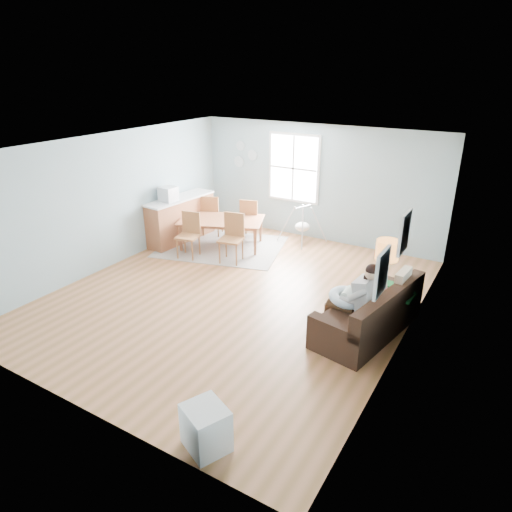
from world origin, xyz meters
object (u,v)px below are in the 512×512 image
Objects in this scene: chair_nw at (211,213)px; baby_swing at (302,226)px; father at (356,298)px; chair_se at (232,234)px; sofa at (371,317)px; dining_table at (221,233)px; counter at (181,219)px; toddler at (375,288)px; floor_lamp at (386,259)px; chair_sw at (189,231)px; storage_cube at (206,427)px; chair_ne at (250,216)px; monitor at (168,194)px.

chair_nw reaches higher than baby_swing.
chair_se is (-3.27, 1.59, -0.09)m from father.
sofa is 4.50m from dining_table.
dining_table is at bearing 5.36° from counter.
father is (-0.18, -0.26, 0.40)m from sofa.
baby_swing is at bearing 132.05° from toddler.
floor_lamp reaches higher than chair_sw.
floor_lamp is 1.48× the size of baby_swing.
floor_lamp is 2.70× the size of storage_cube.
dining_table is at bearing 155.50° from floor_lamp.
toddler is 1.38× the size of storage_cube.
chair_se reaches higher than chair_ne.
toddler is 3.60m from chair_se.
monitor is at bearing 167.21° from toddler.
baby_swing is at bearing 49.66° from chair_sw.
floor_lamp is 0.85× the size of counter.
chair_ne is at bearing 69.40° from chair_sw.
floor_lamp is 5.55m from chair_nw.
baby_swing is (-2.47, 3.37, -0.30)m from father.
monitor reaches higher than father.
baby_swing is (-2.66, 3.11, 0.10)m from sofa.
monitor is (-5.38, 1.49, -0.13)m from floor_lamp.
storage_cube is 6.81m from chair_nw.
chair_ne reaches higher than dining_table.
chair_nw is at bearing 105.33° from chair_sw.
toddler is at bearing 77.02° from storage_cube.
father is 0.69× the size of dining_table.
floor_lamp is at bearing 24.85° from father.
floor_lamp is at bearing -32.46° from sofa.
chair_nw is (-4.57, 2.62, -0.11)m from father.
father is 5.32m from monitor.
monitor reaches higher than baby_swing.
sofa is 1.67× the size of father.
chair_ne is 1.98m from monitor.
toddler is 4.45m from chair_sw.
storage_cube is at bearing -49.86° from chair_sw.
floor_lamp is (0.20, -0.31, 0.65)m from toddler.
counter is at bearing 87.82° from monitor.
baby_swing is (2.55, 1.37, -0.14)m from counter.
chair_se is 1.02× the size of chair_nw.
chair_nw is (-0.36, 1.30, 0.02)m from chair_sw.
baby_swing is at bearing 66.00° from chair_se.
father is 3.02m from storage_cube.
dining_table is at bearing 69.58° from chair_sw.
chair_sw is 2.66× the size of monitor.
chair_nw is at bearing 53.88° from counter.
toddler is at bearing -24.56° from chair_nw.
chair_sw is (-3.58, 4.25, 0.30)m from storage_cube.
father is at bearing -25.97° from chair_se.
father reaches higher than baby_swing.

